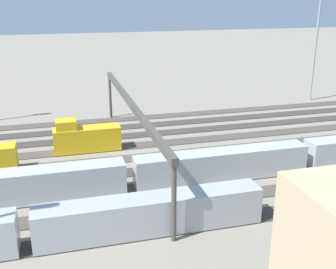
{
  "coord_description": "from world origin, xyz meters",
  "views": [
    {
      "loc": [
        11.77,
        56.33,
        23.17
      ],
      "look_at": [
        -4.16,
        -2.04,
        2.5
      ],
      "focal_mm": 44.82,
      "sensor_mm": 36.0,
      "label": 1
    }
  ],
  "objects_px": {
    "train_on_track_6": "(130,175)",
    "train_on_track_8": "(25,231)",
    "train_on_track_3": "(85,137)",
    "signal_gantry": "(131,107)",
    "light_mast_2": "(319,14)"
  },
  "relations": [
    {
      "from": "train_on_track_3",
      "to": "signal_gantry",
      "type": "bearing_deg",
      "value": 141.27
    },
    {
      "from": "train_on_track_3",
      "to": "train_on_track_8",
      "type": "xyz_separation_m",
      "value": [
        7.63,
        25.0,
        -0.14
      ]
    },
    {
      "from": "signal_gantry",
      "to": "train_on_track_3",
      "type": "bearing_deg",
      "value": -38.73
    },
    {
      "from": "light_mast_2",
      "to": "signal_gantry",
      "type": "relative_size",
      "value": 0.66
    },
    {
      "from": "light_mast_2",
      "to": "signal_gantry",
      "type": "xyz_separation_m",
      "value": [
        45.13,
        23.96,
        -10.88
      ]
    },
    {
      "from": "train_on_track_6",
      "to": "train_on_track_8",
      "type": "xyz_separation_m",
      "value": [
        11.73,
        10.0,
        0.0
      ]
    },
    {
      "from": "train_on_track_3",
      "to": "signal_gantry",
      "type": "relative_size",
      "value": 0.22
    },
    {
      "from": "train_on_track_6",
      "to": "signal_gantry",
      "type": "relative_size",
      "value": 2.12
    },
    {
      "from": "train_on_track_3",
      "to": "train_on_track_8",
      "type": "relative_size",
      "value": 0.21
    },
    {
      "from": "train_on_track_6",
      "to": "train_on_track_8",
      "type": "relative_size",
      "value": 2.03
    },
    {
      "from": "train_on_track_8",
      "to": "signal_gantry",
      "type": "relative_size",
      "value": 1.05
    },
    {
      "from": "train_on_track_8",
      "to": "light_mast_2",
      "type": "relative_size",
      "value": 1.59
    },
    {
      "from": "train_on_track_6",
      "to": "signal_gantry",
      "type": "height_order",
      "value": "signal_gantry"
    },
    {
      "from": "train_on_track_3",
      "to": "train_on_track_8",
      "type": "bearing_deg",
      "value": 73.02
    },
    {
      "from": "train_on_track_3",
      "to": "train_on_track_6",
      "type": "xyz_separation_m",
      "value": [
        -4.1,
        15.0,
        -0.14
      ]
    }
  ]
}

